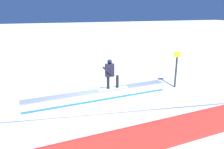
# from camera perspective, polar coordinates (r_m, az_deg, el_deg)

# --- Properties ---
(ground_plane) EXTENTS (120.00, 120.00, 0.00)m
(ground_plane) POSITION_cam_1_polar(r_m,az_deg,el_deg) (11.00, -3.33, -6.66)
(ground_plane) COLOR white
(grind_box) EXTENTS (7.15, 1.30, 0.53)m
(grind_box) POSITION_cam_1_polar(r_m,az_deg,el_deg) (10.90, -3.35, -5.49)
(grind_box) COLOR white
(grind_box) RESTS_ON ground_plane
(snowboarder) EXTENTS (1.51, 0.44, 1.47)m
(snowboarder) POSITION_cam_1_polar(r_m,az_deg,el_deg) (10.77, -0.40, 0.38)
(snowboarder) COLOR silver
(snowboarder) RESTS_ON grind_box
(safety_fence) EXTENTS (10.35, 1.19, 1.09)m
(safety_fence) POSITION_cam_1_polar(r_m,az_deg,el_deg) (6.94, 6.21, -16.66)
(safety_fence) COLOR red
(safety_fence) RESTS_ON ground_plane
(trail_marker) EXTENTS (0.40, 0.10, 2.05)m
(trail_marker) POSITION_cam_1_polar(r_m,az_deg,el_deg) (12.94, 16.03, 1.45)
(trail_marker) COLOR #262628
(trail_marker) RESTS_ON ground_plane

